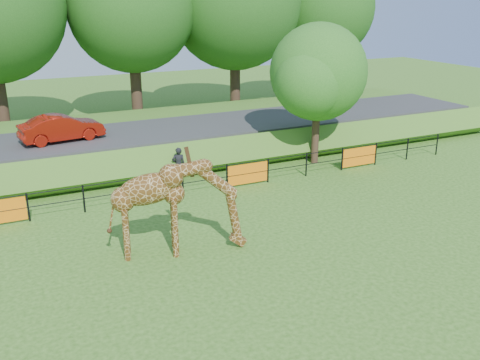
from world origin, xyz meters
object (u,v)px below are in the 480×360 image
at_px(giraffe, 178,207).
at_px(car_red, 62,128).
at_px(visitor, 179,165).
at_px(tree_east, 320,76).

xyz_separation_m(giraffe, car_red, (-1.96, 10.56, 0.48)).
height_order(car_red, visitor, car_red).
bearing_deg(tree_east, giraffe, -145.90).
bearing_deg(car_red, giraffe, -178.26).
distance_m(visitor, tree_east, 7.94).
distance_m(giraffe, tree_east, 11.74).
bearing_deg(tree_east, visitor, 178.83).
bearing_deg(visitor, giraffe, 84.41).
relative_size(car_red, tree_east, 0.56).
distance_m(car_red, visitor, 6.00).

